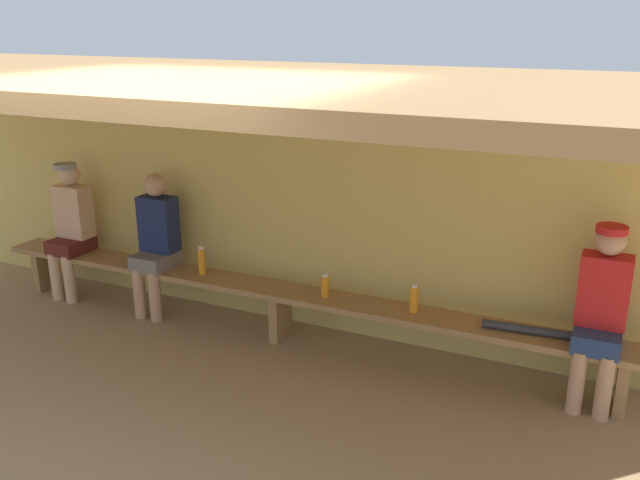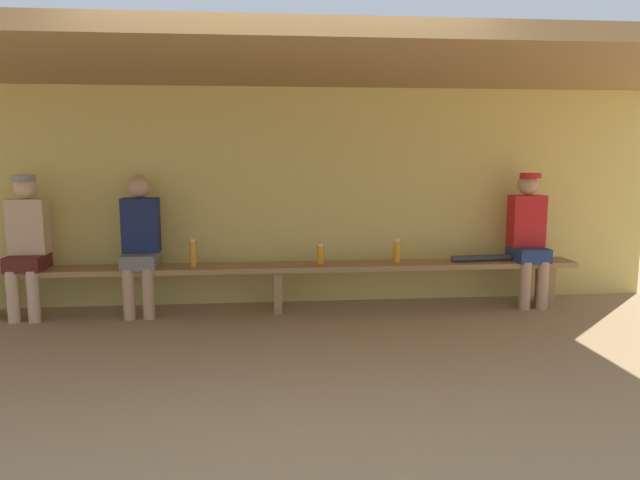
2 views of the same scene
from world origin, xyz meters
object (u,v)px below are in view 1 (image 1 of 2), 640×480
player_near_post (71,224)px  water_bottle_blue (414,299)px  water_bottle_green (202,261)px  water_bottle_orange (325,286)px  baseball_bat (540,331)px  bench (280,296)px  player_in_white (601,308)px  player_in_blue (156,239)px

player_near_post → water_bottle_blue: 3.53m
player_near_post → water_bottle_green: (1.53, 0.01, -0.16)m
water_bottle_blue → water_bottle_green: 2.00m
water_bottle_orange → baseball_bat: size_ratio=0.25×
bench → water_bottle_blue: (1.19, 0.01, 0.19)m
bench → water_bottle_orange: bearing=-0.1°
player_in_white → baseball_bat: player_in_white is taller
player_in_white → player_near_post: bearing=180.0°
player_near_post → baseball_bat: (4.50, -0.00, -0.25)m
player_in_blue → bench: bearing=-0.1°
player_near_post → baseball_bat: size_ratio=1.61×
water_bottle_orange → baseball_bat: (1.73, 0.00, -0.06)m
bench → baseball_bat: baseball_bat is taller
baseball_bat → water_bottle_orange: bearing=175.4°
water_bottle_blue → bench: bearing=-179.6°
water_bottle_blue → baseball_bat: water_bottle_blue is taller
water_bottle_orange → water_bottle_green: (-1.24, 0.01, 0.03)m
player_near_post → water_bottle_orange: 2.77m
player_near_post → player_in_white: bearing=0.0°
water_bottle_orange → water_bottle_blue: (0.77, 0.01, 0.02)m
baseball_bat → player_near_post: bearing=175.3°
player_in_white → water_bottle_blue: player_in_white is taller
water_bottle_blue → water_bottle_green: water_bottle_green is taller
player_in_white → water_bottle_blue: (-1.35, 0.01, -0.17)m
water_bottle_orange → water_bottle_blue: 0.77m
baseball_bat → player_in_white: bearing=-4.1°
player_in_white → water_bottle_orange: bearing=-179.9°
player_near_post → water_bottle_green: 1.54m
water_bottle_green → water_bottle_orange: bearing=-0.7°
player_in_blue → water_bottle_blue: 2.50m
player_in_blue → water_bottle_blue: (2.49, 0.01, -0.16)m
water_bottle_blue → baseball_bat: (0.97, -0.01, -0.08)m
player_in_blue → water_bottle_orange: (1.73, -0.00, -0.17)m
water_bottle_blue → player_in_blue: bearing=-179.9°
water_bottle_blue → baseball_bat: 0.97m
player_in_white → bench: bearing=-179.9°
bench → player_in_white: 2.57m
water_bottle_orange → player_in_white: bearing=0.1°
water_bottle_green → baseball_bat: (2.97, -0.01, -0.09)m
player_near_post → baseball_bat: 4.50m
player_near_post → player_in_blue: player_near_post is taller
water_bottle_green → baseball_bat: 2.97m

